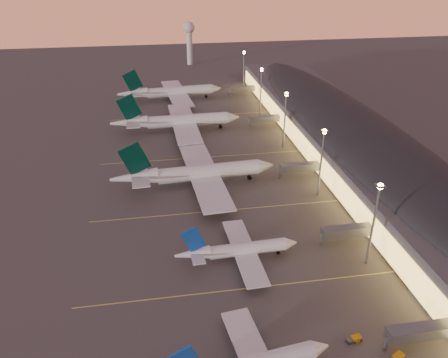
% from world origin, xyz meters
% --- Properties ---
extents(ground, '(700.00, 700.00, 0.00)m').
position_xyz_m(ground, '(0.00, 0.00, 0.00)').
color(ground, '#3E3B39').
extents(airliner_narrow_north, '(36.03, 32.15, 12.89)m').
position_xyz_m(airliner_narrow_north, '(-0.29, 7.65, 3.33)').
color(airliner_narrow_north, silver).
rests_on(airliner_narrow_north, ground).
extents(airliner_wide_near, '(62.43, 56.96, 19.98)m').
position_xyz_m(airliner_wide_near, '(-7.51, 54.97, 5.14)').
color(airliner_wide_near, silver).
rests_on(airliner_wide_near, ground).
extents(airliner_wide_mid, '(63.73, 57.92, 20.43)m').
position_xyz_m(airliner_wide_mid, '(-10.49, 113.44, 5.26)').
color(airliner_wide_mid, silver).
rests_on(airliner_wide_mid, ground).
extents(airliner_wide_far, '(62.56, 57.26, 20.01)m').
position_xyz_m(airliner_wide_far, '(-10.46, 165.41, 5.15)').
color(airliner_wide_far, silver).
rests_on(airliner_wide_far, ground).
extents(terminal_building, '(56.35, 255.00, 17.46)m').
position_xyz_m(terminal_building, '(61.84, 72.47, 8.78)').
color(terminal_building, '#47474B').
rests_on(terminal_building, ground).
extents(light_masts, '(2.20, 217.20, 25.90)m').
position_xyz_m(light_masts, '(36.00, 65.00, 17.55)').
color(light_masts, slate).
rests_on(light_masts, ground).
extents(radar_tower, '(9.00, 9.00, 32.50)m').
position_xyz_m(radar_tower, '(10.00, 260.00, 21.87)').
color(radar_tower, silver).
rests_on(radar_tower, ground).
extents(lane_markings, '(90.00, 180.36, 0.00)m').
position_xyz_m(lane_markings, '(0.00, 40.00, 0.01)').
color(lane_markings, '#D8C659').
rests_on(lane_markings, ground).
extents(baggage_tug_a, '(3.82, 2.15, 1.08)m').
position_xyz_m(baggage_tug_a, '(20.59, -26.18, 0.49)').
color(baggage_tug_a, orange).
rests_on(baggage_tug_a, ground).
extents(baggage_tug_b, '(4.19, 3.19, 1.17)m').
position_xyz_m(baggage_tug_b, '(27.48, -32.75, 0.54)').
color(baggage_tug_b, orange).
rests_on(baggage_tug_b, ground).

